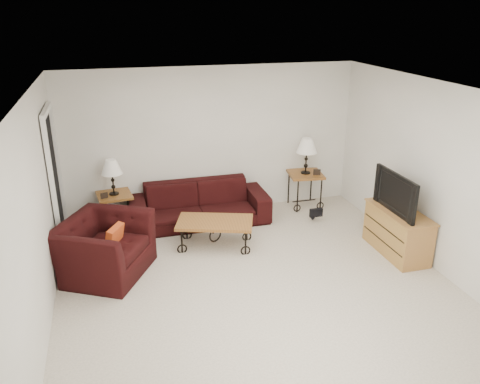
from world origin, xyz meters
name	(u,v)px	position (x,y,z in m)	size (l,w,h in m)	color
ground	(254,281)	(0.00, 0.00, 0.00)	(5.00, 5.00, 0.00)	beige
wall_back	(212,141)	(0.00, 2.50, 1.25)	(5.00, 0.02, 2.50)	white
wall_front	(352,308)	(0.00, -2.50, 1.25)	(5.00, 0.02, 2.50)	white
wall_left	(37,215)	(-2.50, 0.00, 1.25)	(0.02, 5.00, 2.50)	white
wall_right	(432,175)	(2.50, 0.00, 1.25)	(0.02, 5.00, 2.50)	white
ceiling	(256,90)	(0.00, 0.00, 2.50)	(5.00, 5.00, 0.00)	white
doorway	(55,184)	(-2.47, 1.65, 1.02)	(0.08, 0.94, 2.04)	black
sofa	(199,204)	(-0.34, 2.02, 0.33)	(2.27, 0.89, 0.66)	black
side_table_left	(116,211)	(-1.68, 2.20, 0.29)	(0.53, 0.53, 0.58)	#9C6127
side_table_right	(305,190)	(1.61, 2.20, 0.32)	(0.58, 0.58, 0.63)	#9C6127
lamp_left	(112,177)	(-1.68, 2.20, 0.86)	(0.33, 0.33, 0.58)	black
lamp_right	(306,156)	(1.61, 2.20, 0.95)	(0.36, 0.36, 0.63)	black
photo_frame_left	(104,196)	(-1.83, 2.05, 0.62)	(0.12, 0.02, 0.10)	black
photo_frame_right	(317,172)	(1.76, 2.05, 0.68)	(0.13, 0.02, 0.11)	black
coffee_table	(215,234)	(-0.27, 1.11, 0.21)	(1.11, 0.60, 0.42)	#9C6127
armchair	(104,248)	(-1.88, 0.74, 0.38)	(1.18, 1.03, 0.77)	black
throw_pillow	(114,239)	(-1.72, 0.69, 0.52)	(0.35, 0.09, 0.35)	#CC4C1A
tv_stand	(397,232)	(2.23, 0.21, 0.33)	(0.46, 1.10, 0.66)	#A1603B
television	(401,192)	(2.21, 0.21, 0.95)	(0.99, 0.13, 0.57)	black
backpack	(313,208)	(1.53, 1.61, 0.22)	(0.34, 0.26, 0.44)	black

